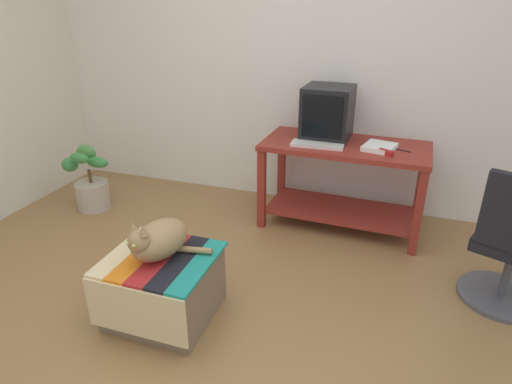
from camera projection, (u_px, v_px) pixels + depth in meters
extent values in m
plane|color=olive|center=(217.00, 343.00, 2.39)|extent=(14.00, 14.00, 0.00)
cube|color=silver|center=(308.00, 56.00, 3.62)|extent=(8.00, 0.10, 2.60)
cube|color=maroon|center=(262.00, 190.00, 3.47)|extent=(0.06, 0.06, 0.67)
cube|color=maroon|center=(418.00, 214.00, 3.08)|extent=(0.06, 0.06, 0.67)
cube|color=maroon|center=(420.00, 186.00, 3.54)|extent=(0.06, 0.06, 0.67)
cube|color=maroon|center=(282.00, 168.00, 3.92)|extent=(0.06, 0.06, 0.67)
cube|color=maroon|center=(340.00, 210.00, 3.59)|extent=(1.19, 0.56, 0.02)
cube|color=maroon|center=(345.00, 146.00, 3.36)|extent=(1.30, 0.66, 0.04)
cube|color=black|center=(326.00, 137.00, 3.49)|extent=(0.27, 0.27, 0.02)
cube|color=black|center=(328.00, 113.00, 3.41)|extent=(0.39, 0.39, 0.42)
cube|color=black|center=(322.00, 117.00, 3.24)|extent=(0.31, 0.02, 0.32)
cube|color=beige|center=(317.00, 145.00, 3.29)|extent=(0.41, 0.16, 0.02)
cube|color=white|center=(380.00, 147.00, 3.22)|extent=(0.27, 0.29, 0.04)
cube|color=#7A664C|center=(163.00, 287.00, 2.54)|extent=(0.57, 0.52, 0.38)
cube|color=beige|center=(135.00, 313.00, 2.27)|extent=(0.60, 0.01, 0.31)
cube|color=beige|center=(124.00, 251.00, 2.52)|extent=(0.12, 0.57, 0.02)
cube|color=orange|center=(142.00, 255.00, 2.49)|extent=(0.12, 0.57, 0.02)
cube|color=#AD2323|center=(160.00, 258.00, 2.45)|extent=(0.12, 0.57, 0.02)
cube|color=black|center=(179.00, 262.00, 2.42)|extent=(0.12, 0.57, 0.02)
cube|color=#1E897A|center=(199.00, 266.00, 2.38)|extent=(0.12, 0.57, 0.02)
ellipsoid|color=#9E7A4C|center=(160.00, 239.00, 2.43)|extent=(0.33, 0.43, 0.21)
sphere|color=#9E7A4C|center=(140.00, 241.00, 2.29)|extent=(0.13, 0.13, 0.13)
cylinder|color=#9E7A4C|center=(187.00, 249.00, 2.49)|extent=(0.30, 0.09, 0.04)
cone|color=#9E7A4C|center=(133.00, 227.00, 2.28)|extent=(0.05, 0.05, 0.06)
cone|color=#9E7A4C|center=(143.00, 230.00, 2.24)|extent=(0.05, 0.05, 0.06)
sphere|color=#C6D151|center=(128.00, 243.00, 2.26)|extent=(0.02, 0.02, 0.02)
sphere|color=#C6D151|center=(134.00, 246.00, 2.23)|extent=(0.02, 0.02, 0.02)
cylinder|color=#B7A893|center=(93.00, 195.00, 3.88)|extent=(0.29, 0.29, 0.25)
cylinder|color=brown|center=(90.00, 176.00, 3.80)|extent=(0.03, 0.03, 0.12)
ellipsoid|color=#38843D|center=(97.00, 162.00, 3.74)|extent=(0.21, 0.10, 0.09)
ellipsoid|color=#4C8E42|center=(98.00, 163.00, 3.81)|extent=(0.20, 0.11, 0.09)
ellipsoid|color=#4C8E42|center=(86.00, 152.00, 3.81)|extent=(0.19, 0.09, 0.14)
ellipsoid|color=#38843D|center=(70.00, 165.00, 3.75)|extent=(0.14, 0.13, 0.12)
ellipsoid|color=#38843D|center=(79.00, 158.00, 3.63)|extent=(0.18, 0.08, 0.09)
cylinder|color=#4C4C51|center=(500.00, 296.00, 2.74)|extent=(0.52, 0.52, 0.03)
cylinder|color=#4C4C51|center=(507.00, 272.00, 2.66)|extent=(0.05, 0.05, 0.34)
cube|color=#A31E1E|center=(386.00, 152.00, 3.10)|extent=(0.11, 0.09, 0.04)
cylinder|color=black|center=(402.00, 150.00, 3.20)|extent=(0.13, 0.06, 0.01)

